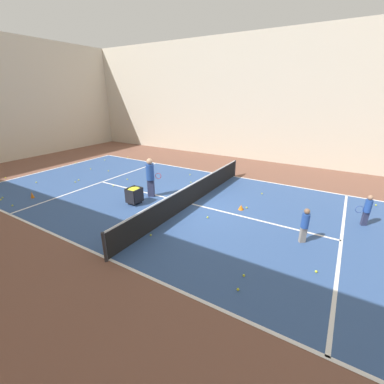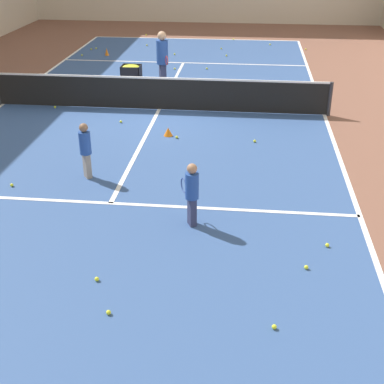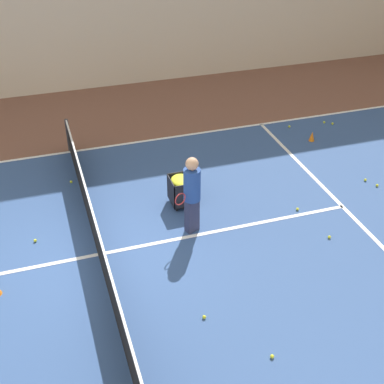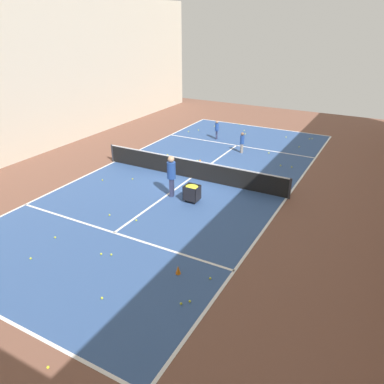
{
  "view_description": "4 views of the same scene",
  "coord_description": "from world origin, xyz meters",
  "px_view_note": "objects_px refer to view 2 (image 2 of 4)",
  "views": [
    {
      "loc": [
        -8.85,
        -5.37,
        4.59
      ],
      "look_at": [
        0.0,
        0.0,
        0.57
      ],
      "focal_mm": 24.0,
      "sensor_mm": 36.0,
      "label": 1
    },
    {
      "loc": [
        2.54,
        -14.69,
        4.86
      ],
      "look_at": [
        1.65,
        -6.44,
        0.66
      ],
      "focal_mm": 50.0,
      "sensor_mm": 36.0,
      "label": 2
    },
    {
      "loc": [
        8.85,
        -0.8,
        7.16
      ],
      "look_at": [
        -0.21,
        2.12,
        1.01
      ],
      "focal_mm": 50.0,
      "sensor_mm": 36.0,
      "label": 3
    },
    {
      "loc": [
        -8.07,
        14.69,
        7.11
      ],
      "look_at": [
        -1.26,
        2.2,
        0.44
      ],
      "focal_mm": 35.0,
      "sensor_mm": 36.0,
      "label": 4
    }
  ],
  "objects_px": {
    "tennis_net": "(159,93)",
    "training_cone_1": "(168,132)",
    "training_cone_0": "(107,52)",
    "coach_at_net": "(162,57)",
    "ball_cart": "(131,72)",
    "child_midcourt": "(85,147)",
    "player_near_baseline": "(192,190)"
  },
  "relations": [
    {
      "from": "tennis_net",
      "to": "training_cone_1",
      "type": "bearing_deg",
      "value": -74.46
    },
    {
      "from": "training_cone_0",
      "to": "training_cone_1",
      "type": "bearing_deg",
      "value": -66.5
    },
    {
      "from": "tennis_net",
      "to": "coach_at_net",
      "type": "distance_m",
      "value": 2.2
    },
    {
      "from": "coach_at_net",
      "to": "training_cone_0",
      "type": "xyz_separation_m",
      "value": [
        -3.04,
        4.63,
        -0.91
      ]
    },
    {
      "from": "ball_cart",
      "to": "child_midcourt",
      "type": "bearing_deg",
      "value": -85.88
    },
    {
      "from": "coach_at_net",
      "to": "player_near_baseline",
      "type": "bearing_deg",
      "value": -10.24
    },
    {
      "from": "tennis_net",
      "to": "training_cone_1",
      "type": "relative_size",
      "value": 42.71
    },
    {
      "from": "training_cone_0",
      "to": "training_cone_1",
      "type": "distance_m",
      "value": 9.6
    },
    {
      "from": "child_midcourt",
      "to": "training_cone_0",
      "type": "height_order",
      "value": "child_midcourt"
    },
    {
      "from": "coach_at_net",
      "to": "training_cone_1",
      "type": "xyz_separation_m",
      "value": [
        0.78,
        -4.17,
        -0.94
      ]
    },
    {
      "from": "player_near_baseline",
      "to": "ball_cart",
      "type": "xyz_separation_m",
      "value": [
        -2.9,
        8.62,
        -0.16
      ]
    },
    {
      "from": "player_near_baseline",
      "to": "training_cone_1",
      "type": "distance_m",
      "value": 4.53
    },
    {
      "from": "coach_at_net",
      "to": "training_cone_0",
      "type": "relative_size",
      "value": 6.4
    },
    {
      "from": "player_near_baseline",
      "to": "training_cone_0",
      "type": "distance_m",
      "value": 14.06
    },
    {
      "from": "tennis_net",
      "to": "ball_cart",
      "type": "xyz_separation_m",
      "value": [
        -1.26,
        2.2,
        0.03
      ]
    },
    {
      "from": "tennis_net",
      "to": "ball_cart",
      "type": "distance_m",
      "value": 2.53
    },
    {
      "from": "player_near_baseline",
      "to": "training_cone_0",
      "type": "xyz_separation_m",
      "value": [
        -4.9,
        13.17,
        -0.54
      ]
    },
    {
      "from": "ball_cart",
      "to": "training_cone_1",
      "type": "xyz_separation_m",
      "value": [
        1.83,
        -4.26,
        -0.42
      ]
    },
    {
      "from": "ball_cart",
      "to": "training_cone_1",
      "type": "bearing_deg",
      "value": -66.72
    },
    {
      "from": "player_near_baseline",
      "to": "coach_at_net",
      "type": "xyz_separation_m",
      "value": [
        -1.86,
        8.54,
        0.37
      ]
    },
    {
      "from": "child_midcourt",
      "to": "ball_cart",
      "type": "distance_m",
      "value": 6.91
    },
    {
      "from": "player_near_baseline",
      "to": "training_cone_1",
      "type": "relative_size",
      "value": 5.25
    },
    {
      "from": "tennis_net",
      "to": "player_near_baseline",
      "type": "distance_m",
      "value": 6.64
    },
    {
      "from": "coach_at_net",
      "to": "child_midcourt",
      "type": "distance_m",
      "value": 6.84
    },
    {
      "from": "player_near_baseline",
      "to": "child_midcourt",
      "type": "xyz_separation_m",
      "value": [
        -2.41,
        1.74,
        0.01
      ]
    },
    {
      "from": "training_cone_1",
      "to": "coach_at_net",
      "type": "bearing_deg",
      "value": 100.62
    },
    {
      "from": "training_cone_1",
      "to": "ball_cart",
      "type": "bearing_deg",
      "value": 113.28
    },
    {
      "from": "tennis_net",
      "to": "training_cone_0",
      "type": "distance_m",
      "value": 7.49
    },
    {
      "from": "coach_at_net",
      "to": "training_cone_1",
      "type": "relative_size",
      "value": 8.07
    },
    {
      "from": "tennis_net",
      "to": "training_cone_0",
      "type": "xyz_separation_m",
      "value": [
        -3.25,
        6.74,
        -0.35
      ]
    },
    {
      "from": "tennis_net",
      "to": "player_near_baseline",
      "type": "xyz_separation_m",
      "value": [
        1.65,
        -6.42,
        0.19
      ]
    },
    {
      "from": "coach_at_net",
      "to": "tennis_net",
      "type": "bearing_deg",
      "value": -16.82
    }
  ]
}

